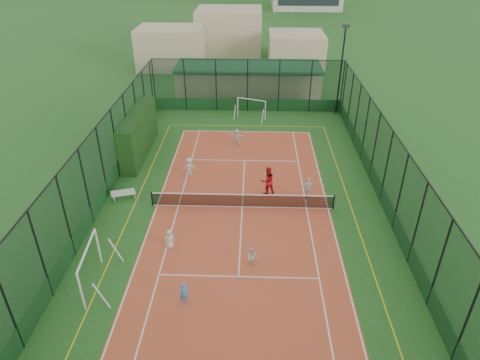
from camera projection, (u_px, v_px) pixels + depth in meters
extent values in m
plane|color=#1F581E|center=(242.00, 207.00, 27.42)|extent=(300.00, 300.00, 0.00)
cube|color=#C5532B|center=(242.00, 207.00, 27.42)|extent=(11.17, 23.97, 0.01)
cube|color=black|center=(139.00, 133.00, 33.24)|extent=(1.17, 7.77, 3.40)
imported|color=silver|center=(170.00, 239.00, 23.65)|extent=(0.67, 0.64, 1.15)
imported|color=#4C8AD8|center=(184.00, 293.00, 20.06)|extent=(0.47, 0.33, 1.23)
imported|color=silver|center=(252.00, 257.00, 22.34)|extent=(0.64, 0.55, 1.15)
imported|color=silver|center=(189.00, 167.00, 30.65)|extent=(0.92, 0.58, 1.37)
imported|color=white|center=(308.00, 188.00, 27.94)|extent=(0.96, 0.56, 1.54)
imported|color=white|center=(237.00, 137.00, 35.11)|extent=(1.30, 0.63, 1.34)
imported|color=red|center=(268.00, 181.00, 28.36)|extent=(1.15, 1.04, 1.95)
sphere|color=#CCE033|center=(256.00, 189.00, 29.20)|extent=(0.07, 0.07, 0.07)
sphere|color=#CCE033|center=(239.00, 197.00, 28.34)|extent=(0.07, 0.07, 0.07)
sphere|color=#CCE033|center=(294.00, 190.00, 29.19)|extent=(0.07, 0.07, 0.07)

